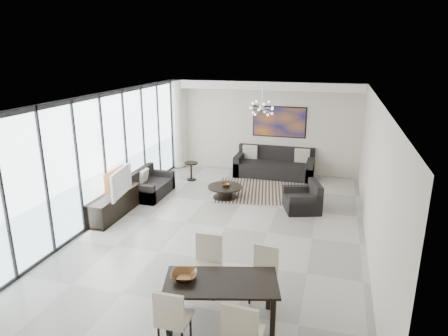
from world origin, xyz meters
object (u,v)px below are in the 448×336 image
(coffee_table, at_px, (225,191))
(dining_table, at_px, (221,287))
(tv_console, at_px, (114,204))
(television, at_px, (117,182))
(sofa_main, at_px, (274,167))

(coffee_table, distance_m, dining_table, 5.10)
(tv_console, xyz_separation_m, television, (0.16, -0.06, 0.60))
(coffee_table, xyz_separation_m, sofa_main, (0.97, 2.27, 0.11))
(coffee_table, height_order, tv_console, tv_console)
(coffee_table, distance_m, sofa_main, 2.47)
(coffee_table, xyz_separation_m, dining_table, (1.32, -4.90, 0.41))
(television, bearing_deg, coffee_table, -55.07)
(coffee_table, bearing_deg, tv_console, -140.37)
(sofa_main, xyz_separation_m, dining_table, (0.35, -7.18, 0.29))
(coffee_table, relative_size, dining_table, 0.52)
(sofa_main, bearing_deg, television, -126.11)
(tv_console, bearing_deg, coffee_table, 39.63)
(coffee_table, xyz_separation_m, tv_console, (-2.25, -1.86, 0.10))
(television, xyz_separation_m, dining_table, (3.41, -2.99, -0.29))
(coffee_table, relative_size, sofa_main, 0.38)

